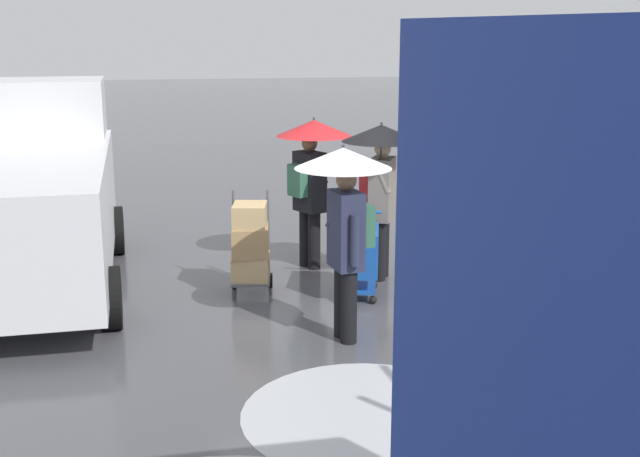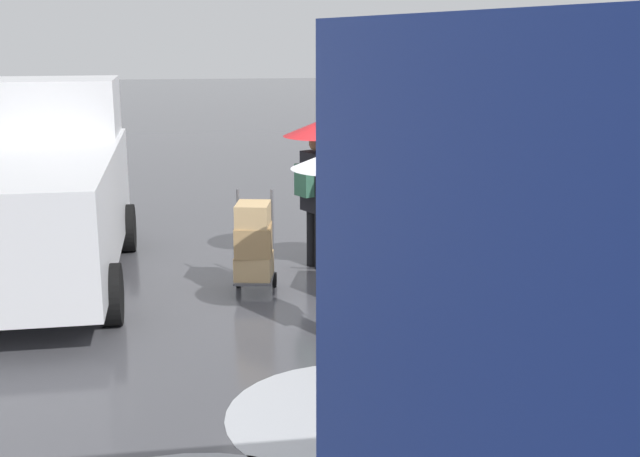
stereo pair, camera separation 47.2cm
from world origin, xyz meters
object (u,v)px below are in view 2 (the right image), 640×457
cargo_van_parked_right (42,195)px  pedestrian_black_side (386,166)px  hand_dolly_boxes (254,243)px  pedestrian_white_side (342,199)px  pedestrian_pink_side (318,159)px  shopping_cart_vendor (360,253)px

cargo_van_parked_right → pedestrian_black_side: bearing=173.0°
hand_dolly_boxes → pedestrian_white_side: 2.07m
pedestrian_pink_side → pedestrian_black_side: same height
shopping_cart_vendor → hand_dolly_boxes: (1.33, -0.26, 0.10)m
pedestrian_black_side → pedestrian_pink_side: bearing=-39.8°
pedestrian_black_side → cargo_van_parked_right: bearing=-7.0°
cargo_van_parked_right → pedestrian_black_side: size_ratio=2.53×
hand_dolly_boxes → pedestrian_pink_side: bearing=-132.2°
shopping_cart_vendor → pedestrian_white_side: 1.77m
cargo_van_parked_right → hand_dolly_boxes: 2.94m
pedestrian_black_side → pedestrian_white_side: 2.22m
cargo_van_parked_right → shopping_cart_vendor: size_ratio=5.20×
cargo_van_parked_right → hand_dolly_boxes: bearing=161.2°
hand_dolly_boxes → pedestrian_pink_side: 1.69m
pedestrian_black_side → hand_dolly_boxes: bearing=12.0°
shopping_cart_vendor → cargo_van_parked_right: bearing=-16.3°
cargo_van_parked_right → pedestrian_white_side: cargo_van_parked_right is taller
cargo_van_parked_right → pedestrian_pink_side: cargo_van_parked_right is taller
pedestrian_black_side → shopping_cart_vendor: bearing=54.9°
shopping_cart_vendor → hand_dolly_boxes: size_ratio=0.79×
hand_dolly_boxes → pedestrian_white_side: (-0.87, 1.65, 0.90)m
shopping_cart_vendor → pedestrian_black_side: 1.27m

